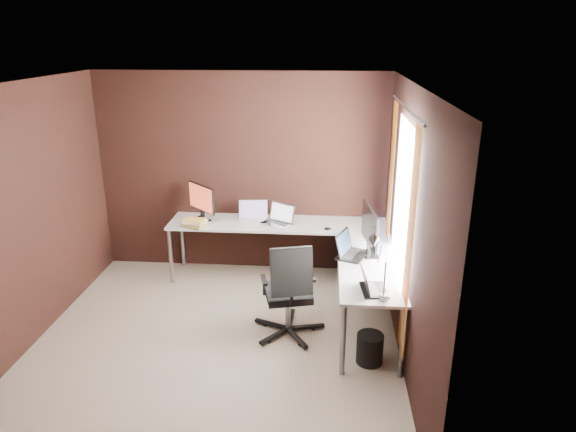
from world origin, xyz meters
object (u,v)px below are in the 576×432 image
Objects in this scene: wastebasket at (370,348)px; laptop_silver at (279,220)px; laptop_white at (253,216)px; drawer_pedestal at (356,270)px; office_chair at (288,308)px; book_stack at (195,223)px; monitor_left at (202,200)px; monitor_right at (370,229)px; laptop_black_big at (349,250)px; laptop_black_small at (371,286)px; desk_lamp at (377,260)px.

laptop_silver is at bearing 120.95° from wastebasket.
wastebasket is (1.33, -1.77, -0.64)m from laptop_white.
drawer_pedestal is 0.59× the size of office_chair.
drawer_pedestal is 1.99m from book_stack.
wastebasket is at bearing -37.05° from book_stack.
monitor_left is 0.72× the size of monitor_right.
laptop_black_big is at bearing 87.78° from monitor_right.
monitor_right is at bearing -8.83° from laptop_black_small.
laptop_white is (-1.26, 0.41, 0.48)m from drawer_pedestal.
laptop_black_big is at bearing 15.40° from monitor_left.
laptop_silver is 1.92m from laptop_black_small.
office_chair is at bearing 108.14° from monitor_right.
monitor_right is 1.41× the size of laptop_black_big.
monitor_left is 1.56× the size of wastebasket.
desk_lamp reaches higher than book_stack.
book_stack is at bearing 62.21° from monitor_right.
book_stack reaches higher than drawer_pedestal.
monitor_right is 1.35m from laptop_silver.
laptop_black_small is at bearing -87.98° from drawer_pedestal.
drawer_pedestal is at bearing 92.94° from wastebasket.
monitor_right is 0.83m from laptop_black_small.
laptop_silver is 1.54× the size of wastebasket.
laptop_white is at bearing 45.84° from monitor_right.
monitor_right is at bearing -62.33° from laptop_black_big.
monitor_left reaches higher than laptop_black_big.
laptop_white is at bearing 103.84° from desk_lamp.
laptop_silver is at bearing 63.81° from laptop_black_big.
monitor_left is 2.76m from wastebasket.
desk_lamp is 1.22m from office_chair.
desk_lamp is at bearing -146.24° from laptop_black_big.
laptop_white is 2.31m from wastebasket.
monitor_left is 2.18m from monitor_right.
laptop_silver is 1.35× the size of book_stack.
monitor_right is 0.90m from desk_lamp.
office_chair is 3.55× the size of wastebasket.
drawer_pedestal is at bearing 8.80° from laptop_black_big.
book_stack reaches higher than wastebasket.
book_stack is at bearing 119.58° from desk_lamp.
laptop_black_big reaches higher than book_stack.
laptop_black_small reaches higher than book_stack.
laptop_black_small is (0.05, -1.33, 0.48)m from drawer_pedestal.
book_stack is at bearing 123.82° from office_chair.
laptop_silver is (-0.94, 0.32, 0.48)m from drawer_pedestal.
monitor_right is 1.89× the size of book_stack.
wastebasket is (2.00, -1.51, -0.63)m from book_stack.
desk_lamp reaches higher than monitor_left.
monitor_right is 2.14m from book_stack.
monitor_left is at bearing 115.13° from desk_lamp.
desk_lamp reaches higher than wastebasket.
laptop_white reaches higher than laptop_black_small.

